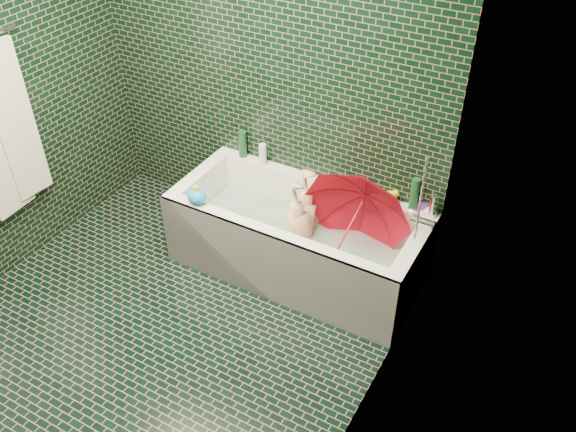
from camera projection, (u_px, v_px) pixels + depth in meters
The scene contains 19 objects.
floor at pixel (155, 340), 3.79m from camera, with size 2.80×2.80×0.00m, color black.
wall_back at pixel (266, 70), 3.99m from camera, with size 2.80×2.80×0.00m, color black.
wall_right at pixel (362, 258), 2.52m from camera, with size 2.80×2.80×0.00m, color black.
bathtub at pixel (297, 246), 4.18m from camera, with size 1.70×0.75×0.55m.
bath_mat at pixel (298, 251), 4.23m from camera, with size 1.35×0.47×0.01m, color green.
water at pixel (298, 235), 4.14m from camera, with size 1.48×0.53×0.00m, color silver.
towel at pixel (2, 131), 3.81m from camera, with size 0.08×0.44×1.12m.
faucet at pixel (421, 216), 3.53m from camera, with size 0.18×0.19×0.55m.
child at pixel (303, 233), 4.14m from camera, with size 0.33×0.21×0.89m, color #DAAE88.
umbrella at pixel (350, 226), 3.84m from camera, with size 0.70×0.70×0.61m, color red.
soap_bottle_a at pixel (428, 218), 3.88m from camera, with size 0.09×0.09×0.24m, color white.
soap_bottle_b at pixel (419, 210), 3.95m from camera, with size 0.09×0.10×0.21m, color #531E71.
soap_bottle_c at pixel (428, 212), 3.93m from camera, with size 0.12×0.12×0.15m, color #134322.
bottle_right_tall at pixel (414, 194), 3.90m from camera, with size 0.06×0.06×0.23m, color #134322.
bottle_right_pump at pixel (433, 206), 3.84m from camera, with size 0.05×0.05×0.16m, color silver.
bottle_left_tall at pixel (243, 144), 4.41m from camera, with size 0.06×0.06×0.20m, color #134322.
bottle_left_short at pixel (263, 154), 4.33m from camera, with size 0.05×0.05×0.16m, color white.
rubber_duck at pixel (392, 195), 4.00m from camera, with size 0.13×0.10×0.10m.
bath_toy at pixel (197, 196), 3.97m from camera, with size 0.15×0.13×0.13m.
Camera 1 is at (1.96, -1.80, 2.93)m, focal length 38.00 mm.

